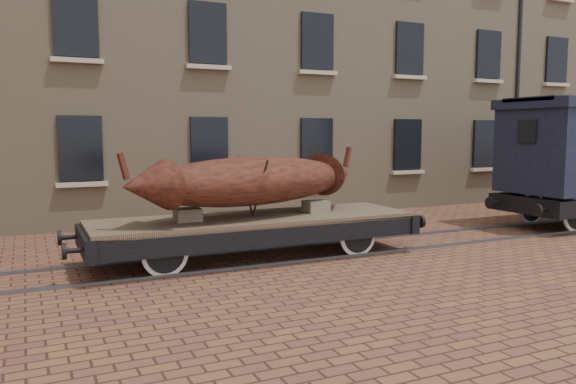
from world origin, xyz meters
name	(u,v)px	position (x,y,z in m)	size (l,w,h in m)	color
ground	(379,246)	(0.00, 0.00, 0.00)	(90.00, 90.00, 0.00)	brown
warehouse_cream	(302,22)	(3.00, 9.99, 7.00)	(40.00, 10.19, 14.00)	tan
rail_track	(379,244)	(0.00, 0.00, 0.03)	(30.00, 1.52, 0.06)	#59595E
flatcar_wagon	(255,225)	(-3.07, 0.00, 0.71)	(7.54, 2.04, 1.14)	brown
iron_boat	(252,181)	(-3.13, 0.00, 1.63)	(5.65, 2.72, 1.40)	maroon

